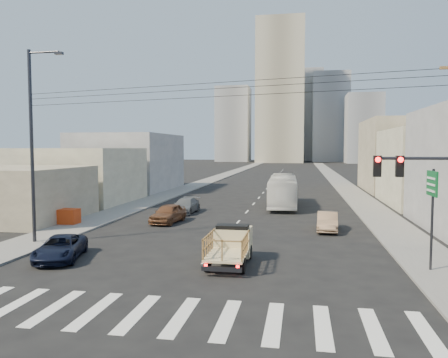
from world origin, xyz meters
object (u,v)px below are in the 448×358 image
(sedan_brown, at_px, (168,213))
(navy_pickup, at_px, (60,248))
(flatbed_pickup, at_px, (230,243))
(crate_stack, at_px, (67,216))
(traffic_signal, at_px, (432,200))
(green_sign, at_px, (432,195))
(city_bus, at_px, (283,191))
(streetlamp_left, at_px, (33,141))
(sedan_tan, at_px, (327,222))
(sedan_grey, at_px, (185,206))

(sedan_brown, bearing_deg, navy_pickup, -94.09)
(flatbed_pickup, xyz_separation_m, crate_stack, (-14.42, 9.18, -0.40))
(traffic_signal, relative_size, green_sign, 1.20)
(flatbed_pickup, height_order, traffic_signal, traffic_signal)
(city_bus, height_order, crate_stack, city_bus)
(green_sign, xyz_separation_m, streetlamp_left, (-22.56, 2.50, 2.69))
(crate_stack, bearing_deg, flatbed_pickup, -32.48)
(sedan_tan, bearing_deg, crate_stack, -173.76)
(sedan_brown, xyz_separation_m, crate_stack, (-7.50, -2.38, -0.06))
(city_bus, bearing_deg, navy_pickup, -116.03)
(sedan_brown, relative_size, sedan_tan, 1.08)
(sedan_tan, distance_m, traffic_signal, 15.67)
(flatbed_pickup, bearing_deg, navy_pickup, -175.83)
(flatbed_pickup, relative_size, streetlamp_left, 0.37)
(navy_pickup, distance_m, sedan_grey, 17.74)
(navy_pickup, distance_m, traffic_signal, 18.30)
(streetlamp_left, height_order, crate_stack, streetlamp_left)
(navy_pickup, relative_size, sedan_tan, 1.11)
(navy_pickup, bearing_deg, flatbed_pickup, -11.16)
(navy_pickup, height_order, traffic_signal, traffic_signal)
(flatbed_pickup, relative_size, sedan_tan, 1.08)
(green_sign, bearing_deg, city_bus, 109.11)
(flatbed_pickup, distance_m, sedan_tan, 11.64)
(sedan_grey, height_order, streetlamp_left, streetlamp_left)
(sedan_tan, height_order, crate_stack, sedan_tan)
(crate_stack, bearing_deg, navy_pickup, -61.81)
(sedan_tan, bearing_deg, streetlamp_left, -154.50)
(sedan_brown, height_order, traffic_signal, traffic_signal)
(sedan_tan, distance_m, streetlamp_left, 20.62)
(streetlamp_left, bearing_deg, city_bus, 54.71)
(navy_pickup, xyz_separation_m, streetlamp_left, (-3.67, 3.39, 5.80))
(sedan_grey, bearing_deg, green_sign, -43.00)
(flatbed_pickup, bearing_deg, sedan_brown, 120.89)
(sedan_tan, bearing_deg, city_bus, 109.19)
(flatbed_pickup, xyz_separation_m, navy_pickup, (-9.14, -0.67, -0.46))
(sedan_tan, bearing_deg, traffic_signal, -76.10)
(navy_pickup, bearing_deg, city_bus, 50.23)
(navy_pickup, distance_m, sedan_tan, 18.26)
(flatbed_pickup, distance_m, streetlamp_left, 14.15)
(sedan_tan, relative_size, streetlamp_left, 0.34)
(flatbed_pickup, bearing_deg, streetlamp_left, 168.00)
(city_bus, distance_m, sedan_grey, 10.82)
(streetlamp_left, distance_m, crate_stack, 8.79)
(city_bus, bearing_deg, sedan_tan, -75.57)
(navy_pickup, bearing_deg, sedan_brown, 64.35)
(navy_pickup, height_order, sedan_grey, sedan_grey)
(traffic_signal, xyz_separation_m, green_sign, (1.39, 5.01, -0.34))
(city_bus, relative_size, crate_stack, 6.48)
(sedan_brown, bearing_deg, flatbed_pickup, -52.88)
(flatbed_pickup, relative_size, navy_pickup, 0.97)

